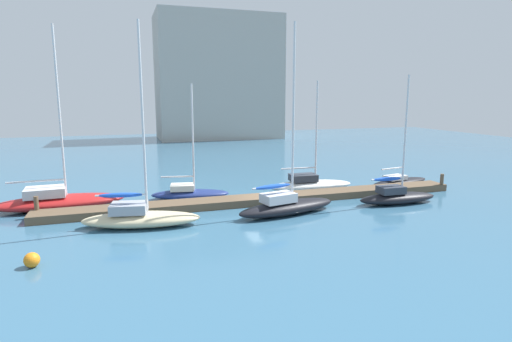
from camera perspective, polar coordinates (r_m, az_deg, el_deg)
The scene contains 13 objects.
ground_plane at distance 30.38m, azimuth 1.16°, elevation -4.35°, with size 120.00×120.00×0.00m, color #386684.
dock_pier at distance 30.32m, azimuth 1.16°, elevation -3.87°, with size 30.75×1.91×0.53m, color brown.
dock_piling_near_end at distance 29.91m, azimuth -27.75°, elevation -4.39°, with size 0.28×0.28×1.41m, color brown.
dock_piling_far_end at distance 37.17m, azimuth 24.00°, elevation -1.44°, with size 0.28×0.28×1.41m, color brown.
sailboat_0 at distance 31.63m, azimuth -25.37°, elevation -3.59°, with size 8.57×3.19×12.19m.
sailboat_1 at distance 25.73m, azimuth -15.59°, elevation -5.97°, with size 7.15×3.41×11.77m.
sailboat_2 at distance 31.86m, azimuth -9.06°, elevation -2.91°, with size 6.02×2.91×8.52m.
sailboat_3 at distance 27.36m, azimuth 4.15°, elevation -4.57°, with size 7.38×3.32×12.13m.
sailboat_4 at distance 34.41m, azimuth 7.40°, elevation -1.75°, with size 7.13×2.41×8.81m.
sailboat_5 at distance 31.65m, azimuth 18.66°, elevation -3.21°, with size 6.06×1.84×9.08m.
sailboat_6 at distance 38.32m, azimuth 19.00°, elevation -1.17°, with size 6.50×2.95×9.11m.
mooring_buoy_orange at distance 21.74m, azimuth -28.27°, elevation -10.64°, with size 0.69×0.69×0.69m, color orange.
harbor_building_distant at distance 78.14m, azimuth -5.19°, elevation 12.55°, with size 21.85×11.45×21.80m, color #ADA89E.
Camera 1 is at (-9.62, -27.79, 7.63)m, focal length 29.31 mm.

